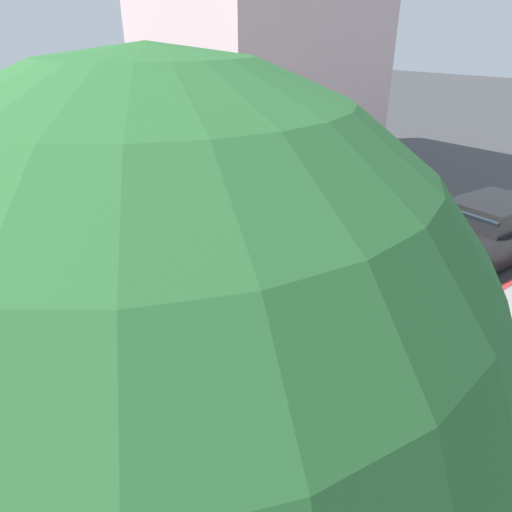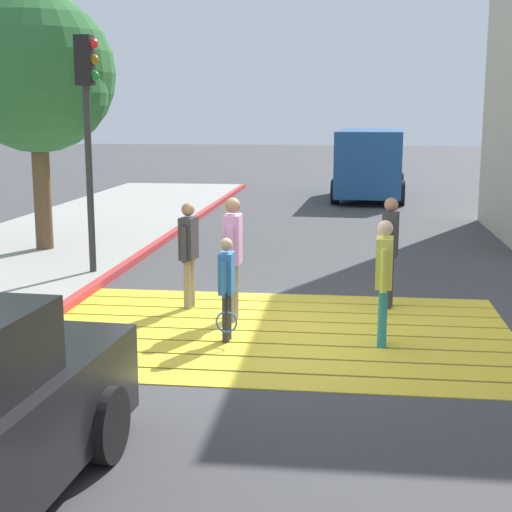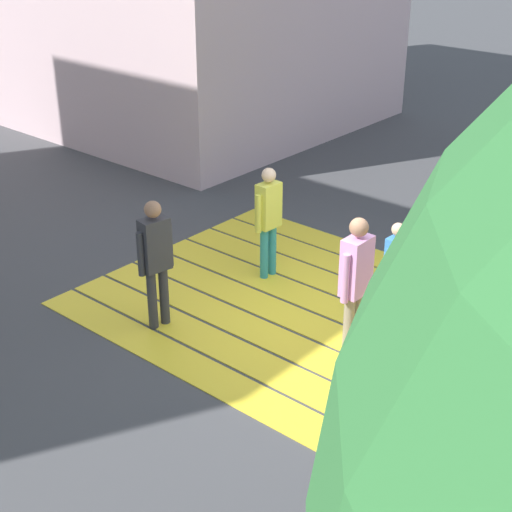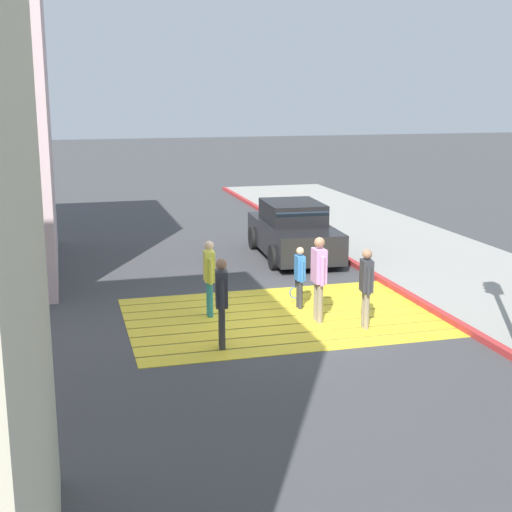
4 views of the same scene
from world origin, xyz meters
name	(u,v)px [view 2 (image 2 of 4)]	position (x,y,z in m)	size (l,w,h in m)	color
ground_plane	(275,332)	(0.00, 0.00, 0.00)	(120.00, 120.00, 0.00)	#424244
crosswalk_stripes	(275,332)	(0.00, 0.00, 0.01)	(6.40, 4.35, 0.01)	yellow
curb_painted	(46,320)	(-3.25, 0.00, 0.07)	(0.16, 40.00, 0.13)	#BC3333
van_down_street	(370,162)	(1.62, 16.38, 1.28)	(2.56, 5.30, 2.35)	#1E4C8C
traffic_light_corner	(88,107)	(-3.58, 3.03, 3.04)	(0.39, 0.28, 4.24)	#2D2D2D
street_tree	(40,78)	(-5.29, 5.12, 3.63)	(3.20, 3.20, 5.32)	brown
pedestrian_adult_lead	(233,250)	(-0.65, 0.51, 1.03)	(0.23, 0.52, 1.77)	gray
pedestrian_adult_trailing	(384,274)	(1.42, -0.43, 0.95)	(0.23, 0.48, 1.63)	teal
pedestrian_adult_side	(390,244)	(1.59, 1.52, 0.99)	(0.27, 0.49, 1.69)	#333338
pedestrian_teen_behind	(189,248)	(-1.42, 1.13, 0.94)	(0.25, 0.47, 1.62)	gray
pedestrian_child_with_racket	(227,284)	(-0.57, -0.49, 0.77)	(0.28, 0.41, 1.37)	#333338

